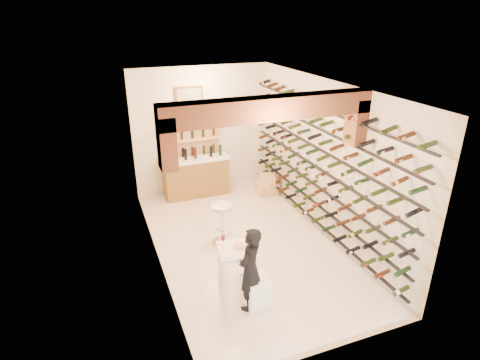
% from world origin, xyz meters
% --- Properties ---
extents(ground, '(6.00, 6.00, 0.00)m').
position_xyz_m(ground, '(0.00, 0.00, 0.00)').
color(ground, silver).
rests_on(ground, ground).
extents(room_shell, '(3.52, 6.02, 3.21)m').
position_xyz_m(room_shell, '(0.00, -0.26, 2.25)').
color(room_shell, beige).
rests_on(room_shell, ground).
extents(wine_rack, '(0.32, 5.70, 2.56)m').
position_xyz_m(wine_rack, '(1.53, 0.00, 1.55)').
color(wine_rack, black).
rests_on(wine_rack, ground).
extents(back_counter, '(1.70, 0.62, 1.29)m').
position_xyz_m(back_counter, '(-0.30, 2.65, 0.53)').
color(back_counter, olive).
rests_on(back_counter, ground).
extents(back_shelving, '(1.40, 0.31, 2.73)m').
position_xyz_m(back_shelving, '(-0.30, 2.89, 1.17)').
color(back_shelving, tan).
rests_on(back_shelving, ground).
extents(tasting_table, '(0.68, 0.68, 1.04)m').
position_xyz_m(tasting_table, '(-0.70, -1.34, 0.70)').
color(tasting_table, white).
rests_on(tasting_table, ground).
extents(white_stool, '(0.44, 0.44, 0.50)m').
position_xyz_m(white_stool, '(-0.50, -1.73, 0.25)').
color(white_stool, white).
rests_on(white_stool, ground).
extents(person, '(0.61, 0.60, 1.42)m').
position_xyz_m(person, '(-0.62, -1.76, 0.71)').
color(person, black).
rests_on(person, ground).
extents(chrome_barstool, '(0.45, 0.45, 0.88)m').
position_xyz_m(chrome_barstool, '(-0.43, 0.16, 0.51)').
color(chrome_barstool, silver).
rests_on(chrome_barstool, ground).
extents(crate_lower, '(0.54, 0.38, 0.32)m').
position_xyz_m(crate_lower, '(1.40, 2.00, 0.16)').
color(crate_lower, tan).
rests_on(crate_lower, ground).
extents(crate_upper, '(0.49, 0.43, 0.24)m').
position_xyz_m(crate_upper, '(1.40, 2.00, 0.44)').
color(crate_upper, tan).
rests_on(crate_upper, crate_lower).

